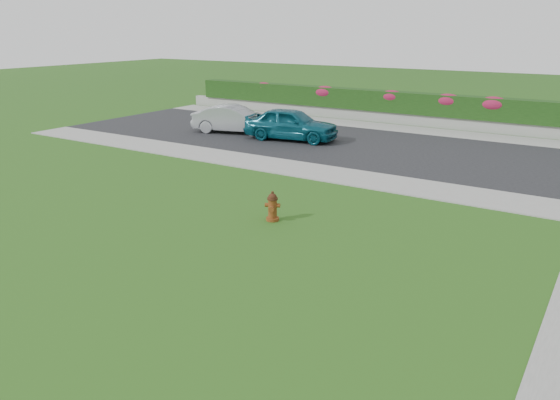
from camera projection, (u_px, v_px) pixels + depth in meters
The scene contains 14 objects.
ground at pixel (211, 283), 11.23m from camera, with size 120.00×120.00×0.00m, color black.
street_far at pixel (321, 141), 25.02m from camera, with size 26.00×8.00×0.04m, color black.
sidewalk_far at pixel (239, 160), 21.52m from camera, with size 24.00×2.00×0.04m, color gray.
sidewalk_beyond at pixel (441, 133), 26.99m from camera, with size 34.00×2.00×0.04m, color gray.
retaining_wall at pixel (450, 123), 28.11m from camera, with size 34.00×0.40×0.60m, color gray.
hedge at pixel (452, 106), 27.93m from camera, with size 32.00×0.90×1.10m, color black.
fire_hydrant at pixel (272, 207), 14.71m from camera, with size 0.42×0.41×0.82m.
sedan_teal at pixel (291, 124), 25.00m from camera, with size 1.73×4.30×1.47m, color #0C5060.
sedan_silver at pixel (234, 119), 26.74m from camera, with size 1.41×4.04×1.33m, color #999CA0.
flower_clump_a at pixel (264, 87), 33.70m from camera, with size 1.10×0.71×0.55m, color #B01E47.
flower_clump_b at pixel (325, 92), 31.52m from camera, with size 1.39×0.89×0.69m, color #B01E47.
flower_clump_c at pixel (392, 96), 29.42m from camera, with size 1.30×0.84×0.65m, color #B01E47.
flower_clump_d at pixel (448, 100), 27.87m from camera, with size 1.36×0.87×0.68m, color #B01E47.
flower_clump_e at pixel (494, 104), 26.73m from camera, with size 1.44×0.93×0.72m, color #B01E47.
Camera 1 is at (6.68, -7.81, 5.03)m, focal length 35.00 mm.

